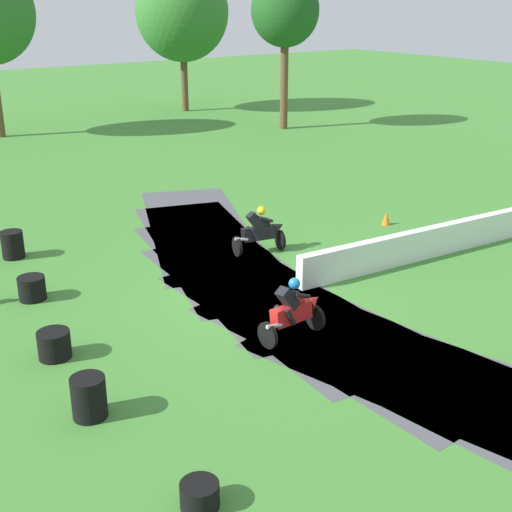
# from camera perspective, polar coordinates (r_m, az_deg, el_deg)

# --- Properties ---
(ground_plane) EXTENTS (120.00, 120.00, 0.00)m
(ground_plane) POSITION_cam_1_polar(r_m,az_deg,el_deg) (17.51, 0.88, -3.43)
(ground_plane) COLOR #428433
(track_asphalt) EXTENTS (6.91, 21.54, 0.01)m
(track_asphalt) POSITION_cam_1_polar(r_m,az_deg,el_deg) (17.75, 2.21, -3.09)
(track_asphalt) COLOR #515156
(track_asphalt) RESTS_ON ground
(safety_barrier) EXTENTS (10.01, 1.13, 0.90)m
(safety_barrier) POSITION_cam_1_polar(r_m,az_deg,el_deg) (20.94, 14.95, 1.31)
(safety_barrier) COLOR white
(safety_barrier) RESTS_ON ground
(motorcycle_lead_black) EXTENTS (1.71, 0.97, 1.42)m
(motorcycle_lead_black) POSITION_cam_1_polar(r_m,az_deg,el_deg) (20.35, 0.38, 2.10)
(motorcycle_lead_black) COLOR black
(motorcycle_lead_black) RESTS_ON ground
(motorcycle_chase_red) EXTENTS (1.68, 0.73, 1.42)m
(motorcycle_chase_red) POSITION_cam_1_polar(r_m,az_deg,el_deg) (15.31, 3.14, -4.48)
(motorcycle_chase_red) COLOR black
(motorcycle_chase_red) RESTS_ON ground
(tire_stack_near) EXTENTS (0.64, 0.64, 0.80)m
(tire_stack_near) POSITION_cam_1_polar(r_m,az_deg,el_deg) (21.19, -19.48, 0.90)
(tire_stack_near) COLOR black
(tire_stack_near) RESTS_ON ground
(tire_stack_mid_a) EXTENTS (0.68, 0.68, 0.60)m
(tire_stack_mid_a) POSITION_cam_1_polar(r_m,az_deg,el_deg) (18.19, -18.04, -2.54)
(tire_stack_mid_a) COLOR black
(tire_stack_mid_a) RESTS_ON ground
(tire_stack_mid_b) EXTENTS (0.69, 0.69, 0.60)m
(tire_stack_mid_b) POSITION_cam_1_polar(r_m,az_deg,el_deg) (15.23, -16.34, -7.04)
(tire_stack_mid_b) COLOR black
(tire_stack_mid_b) RESTS_ON ground
(tire_stack_far) EXTENTS (0.64, 0.64, 0.80)m
(tire_stack_far) POSITION_cam_1_polar(r_m,az_deg,el_deg) (13.04, -13.66, -11.28)
(tire_stack_far) COLOR black
(tire_stack_far) RESTS_ON ground
(tire_stack_extra_a) EXTENTS (0.60, 0.60, 0.40)m
(tire_stack_extra_a) POSITION_cam_1_polar(r_m,az_deg,el_deg) (10.94, -4.68, -19.08)
(tire_stack_extra_a) COLOR black
(tire_stack_extra_a) RESTS_ON ground
(traffic_cone) EXTENTS (0.28, 0.28, 0.44)m
(traffic_cone) POSITION_cam_1_polar(r_m,az_deg,el_deg) (23.34, 10.72, 3.08)
(traffic_cone) COLOR orange
(traffic_cone) RESTS_ON ground
(tree_far_left) EXTENTS (5.82, 5.82, 9.21)m
(tree_far_left) POSITION_cam_1_polar(r_m,az_deg,el_deg) (45.94, -6.14, 19.44)
(tree_far_left) COLOR brown
(tree_far_left) RESTS_ON ground
(tree_mid_rise) EXTENTS (3.69, 3.69, 8.31)m
(tree_mid_rise) POSITION_cam_1_polar(r_m,az_deg,el_deg) (39.39, 2.42, 19.54)
(tree_mid_rise) COLOR brown
(tree_mid_rise) RESTS_ON ground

